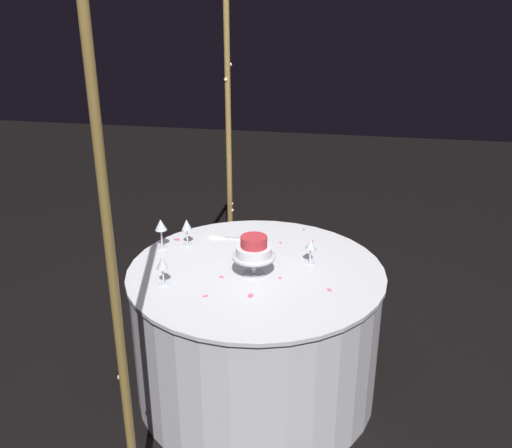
# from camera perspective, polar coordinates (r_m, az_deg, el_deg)

# --- Properties ---
(ground_plane) EXTENTS (12.00, 12.00, 0.00)m
(ground_plane) POSITION_cam_1_polar(r_m,az_deg,el_deg) (3.34, 0.00, -15.94)
(ground_plane) COLOR black
(decorative_arch) EXTENTS (1.87, 0.06, 2.38)m
(decorative_arch) POSITION_cam_1_polar(r_m,az_deg,el_deg) (2.75, -7.18, 10.48)
(decorative_arch) COLOR olive
(decorative_arch) RESTS_ON ground
(main_table) EXTENTS (1.32, 1.32, 0.74)m
(main_table) POSITION_cam_1_polar(r_m,az_deg,el_deg) (3.12, 0.00, -10.61)
(main_table) COLOR white
(main_table) RESTS_ON ground
(tiered_cake) EXTENTS (0.22, 0.22, 0.21)m
(tiered_cake) POSITION_cam_1_polar(r_m,az_deg,el_deg) (2.82, -0.15, -2.61)
(tiered_cake) COLOR silver
(tiered_cake) RESTS_ON main_table
(wine_glass_0) EXTENTS (0.06, 0.06, 0.15)m
(wine_glass_0) POSITION_cam_1_polar(r_m,az_deg,el_deg) (3.18, -6.93, -0.22)
(wine_glass_0) COLOR silver
(wine_glass_0) RESTS_ON main_table
(wine_glass_1) EXTENTS (0.07, 0.07, 0.17)m
(wine_glass_1) POSITION_cam_1_polar(r_m,az_deg,el_deg) (3.15, -9.49, -0.21)
(wine_glass_1) COLOR silver
(wine_glass_1) RESTS_ON main_table
(wine_glass_2) EXTENTS (0.06, 0.06, 0.15)m
(wine_glass_2) POSITION_cam_1_polar(r_m,az_deg,el_deg) (2.78, -9.34, -3.99)
(wine_glass_2) COLOR silver
(wine_glass_2) RESTS_ON main_table
(wine_glass_3) EXTENTS (0.06, 0.06, 0.14)m
(wine_glass_3) POSITION_cam_1_polar(r_m,az_deg,el_deg) (2.97, 5.47, -2.14)
(wine_glass_3) COLOR silver
(wine_glass_3) RESTS_ON main_table
(cake_knife) EXTENTS (0.04, 0.30, 0.01)m
(cake_knife) POSITION_cam_1_polar(r_m,az_deg,el_deg) (3.29, -2.48, -1.37)
(cake_knife) COLOR silver
(cake_knife) RESTS_ON main_table
(rose_petal_0) EXTENTS (0.03, 0.03, 0.00)m
(rose_petal_0) POSITION_cam_1_polar(r_m,az_deg,el_deg) (3.19, -0.57, -2.13)
(rose_petal_0) COLOR #EA6B84
(rose_petal_0) RESTS_ON main_table
(rose_petal_1) EXTENTS (0.03, 0.03, 0.00)m
(rose_petal_1) POSITION_cam_1_polar(r_m,az_deg,el_deg) (2.86, -3.47, -5.30)
(rose_petal_1) COLOR #EA6B84
(rose_petal_1) RESTS_ON main_table
(rose_petal_2) EXTENTS (0.04, 0.03, 0.00)m
(rose_petal_2) POSITION_cam_1_polar(r_m,az_deg,el_deg) (2.69, -0.54, -7.16)
(rose_petal_2) COLOR #EA6B84
(rose_petal_2) RESTS_ON main_table
(rose_petal_3) EXTENTS (0.03, 0.02, 0.00)m
(rose_petal_3) POSITION_cam_1_polar(r_m,az_deg,el_deg) (3.41, 4.80, -0.55)
(rose_petal_3) COLOR #EA6B84
(rose_petal_3) RESTS_ON main_table
(rose_petal_4) EXTENTS (0.03, 0.03, 0.00)m
(rose_petal_4) POSITION_cam_1_polar(r_m,az_deg,el_deg) (3.26, 5.57, -1.69)
(rose_petal_4) COLOR #EA6B84
(rose_petal_4) RESTS_ON main_table
(rose_petal_5) EXTENTS (0.03, 0.03, 0.00)m
(rose_petal_5) POSITION_cam_1_polar(r_m,az_deg,el_deg) (2.70, -5.07, -7.18)
(rose_petal_5) COLOR #EA6B84
(rose_petal_5) RESTS_ON main_table
(rose_petal_6) EXTENTS (0.03, 0.03, 0.00)m
(rose_petal_6) POSITION_cam_1_polar(r_m,az_deg,el_deg) (3.23, 2.48, -1.88)
(rose_petal_6) COLOR #EA6B84
(rose_petal_6) RESTS_ON main_table
(rose_petal_7) EXTENTS (0.05, 0.05, 0.00)m
(rose_petal_7) POSITION_cam_1_polar(r_m,az_deg,el_deg) (3.11, -0.76, -2.83)
(rose_petal_7) COLOR #EA6B84
(rose_petal_7) RESTS_ON main_table
(rose_petal_8) EXTENTS (0.03, 0.04, 0.00)m
(rose_petal_8) POSITION_cam_1_polar(r_m,az_deg,el_deg) (3.30, -7.89, -1.55)
(rose_petal_8) COLOR #EA6B84
(rose_petal_8) RESTS_ON main_table
(rose_petal_9) EXTENTS (0.04, 0.03, 0.00)m
(rose_petal_9) POSITION_cam_1_polar(r_m,az_deg,el_deg) (3.16, 5.88, -2.51)
(rose_petal_9) COLOR #EA6B84
(rose_petal_9) RESTS_ON main_table
(rose_petal_10) EXTENTS (0.04, 0.04, 0.00)m
(rose_petal_10) POSITION_cam_1_polar(r_m,az_deg,el_deg) (2.76, 7.34, -6.54)
(rose_petal_10) COLOR #EA6B84
(rose_petal_10) RESTS_ON main_table
(rose_petal_11) EXTENTS (0.03, 0.03, 0.00)m
(rose_petal_11) POSITION_cam_1_polar(r_m,az_deg,el_deg) (2.85, 2.38, -5.40)
(rose_petal_11) COLOR #EA6B84
(rose_petal_11) RESTS_ON main_table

